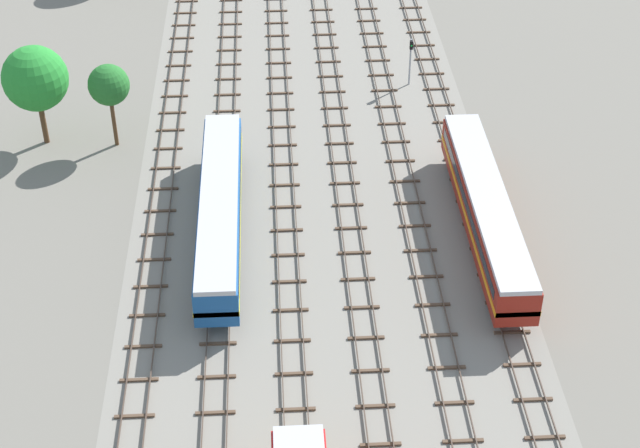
{
  "coord_description": "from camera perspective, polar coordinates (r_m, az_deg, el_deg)",
  "views": [
    {
      "loc": [
        -3.26,
        -9.98,
        44.22
      ],
      "look_at": [
        0.0,
        48.19,
        1.5
      ],
      "focal_mm": 56.03,
      "sensor_mm": 36.0,
      "label": 1
    }
  ],
  "objects": [
    {
      "name": "track_left",
      "position": [
        80.28,
        -5.48,
        2.76
      ],
      "size": [
        2.4,
        126.0,
        0.29
      ],
      "color": "#47382D",
      "rests_on": "ground"
    },
    {
      "name": "track_centre_right",
      "position": [
        80.86,
        4.74,
        3.08
      ],
      "size": [
        2.4,
        126.0,
        0.29
      ],
      "color": "#47382D",
      "rests_on": "ground"
    },
    {
      "name": "passenger_coach_left_mid",
      "position": [
        72.19,
        -5.73,
        0.85
      ],
      "size": [
        2.96,
        22.0,
        3.8
      ],
      "color": "#194C8C",
      "rests_on": "ground"
    },
    {
      "name": "track_centre_left",
      "position": [
        80.19,
        -2.06,
        2.88
      ],
      "size": [
        2.4,
        126.0,
        0.29
      ],
      "color": "#47382D",
      "rests_on": "ground"
    },
    {
      "name": "lineside_tree_4",
      "position": [
        84.76,
        -15.96,
        7.99
      ],
      "size": [
        5.38,
        5.38,
        8.71
      ],
      "color": "#4C331E",
      "rests_on": "ground"
    },
    {
      "name": "track_right",
      "position": [
        81.61,
        8.08,
        3.16
      ],
      "size": [
        2.4,
        126.0,
        0.29
      ],
      "color": "#47382D",
      "rests_on": "ground"
    },
    {
      "name": "ballast_bed",
      "position": [
        79.49,
        -0.32,
        2.46
      ],
      "size": [
        27.92,
        176.0,
        0.01
      ],
      "primitive_type": "cube",
      "color": "gray",
      "rests_on": "ground"
    },
    {
      "name": "passenger_coach_right_near",
      "position": [
        72.83,
        9.45,
        0.85
      ],
      "size": [
        2.96,
        22.0,
        3.8
      ],
      "color": "maroon",
      "rests_on": "ground"
    },
    {
      "name": "lineside_tree_2",
      "position": [
        83.16,
        -11.97,
        7.75
      ],
      "size": [
        3.39,
        3.39,
        7.34
      ],
      "color": "#4C331E",
      "rests_on": "ground"
    },
    {
      "name": "signal_post_nearest",
      "position": [
        92.34,
        5.19,
        9.54
      ],
      "size": [
        0.28,
        0.47,
        4.56
      ],
      "color": "gray",
      "rests_on": "ground"
    },
    {
      "name": "ground_plane",
      "position": [
        79.49,
        -0.32,
        2.45
      ],
      "size": [
        480.0,
        480.0,
        0.0
      ],
      "primitive_type": "plane",
      "color": "slate"
    },
    {
      "name": "track_centre",
      "position": [
        80.38,
        1.35,
        2.98
      ],
      "size": [
        2.4,
        126.0,
        0.29
      ],
      "color": "#47382D",
      "rests_on": "ground"
    },
    {
      "name": "track_far_left",
      "position": [
        80.65,
        -8.88,
        2.63
      ],
      "size": [
        2.4,
        126.0,
        0.29
      ],
      "color": "#47382D",
      "rests_on": "ground"
    }
  ]
}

